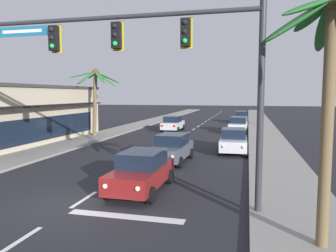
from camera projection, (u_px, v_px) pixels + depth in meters
ground_plane at (75, 205)px, 11.91m from camera, size 220.00×220.00×0.00m
sidewalk_right at (267, 139)px, 29.39m from camera, size 3.20×110.00×0.14m
sidewalk_left at (107, 134)px, 33.09m from camera, size 3.20×110.00×0.14m
lane_markings at (187, 137)px, 31.34m from camera, size 4.28×87.93×0.01m
traffic_signal_mast at (162, 55)px, 11.25m from camera, size 10.13×0.41×7.39m
sedan_lead_at_stop_bar at (142, 171)px, 13.63m from camera, size 2.00×4.47×1.68m
sedan_third_in_queue at (172, 148)px, 19.49m from camera, size 2.08×4.50×1.68m
sedan_oncoming_far at (173, 123)px, 35.92m from camera, size 1.98×4.46×1.68m
sedan_parked_nearest_kerb at (241, 117)px, 46.39m from camera, size 1.97×4.46×1.68m
sedan_parked_mid_kerb at (233, 140)px, 22.61m from camera, size 2.03×4.48×1.68m
sedan_parked_far_kerb at (238, 125)px, 34.42m from camera, size 2.07×4.50×1.68m
palm_left_second at (95, 86)px, 30.66m from camera, size 4.52×4.85×6.44m
palm_right_nearest at (331, 50)px, 7.97m from camera, size 3.72×3.80×6.62m
storefront_strip_left at (5, 115)px, 26.59m from camera, size 8.83×18.20×4.81m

